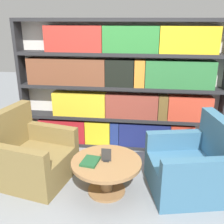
# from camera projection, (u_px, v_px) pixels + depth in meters

# --- Properties ---
(ground_plane) EXTENTS (14.00, 14.00, 0.00)m
(ground_plane) POSITION_uv_depth(u_px,v_px,m) (107.00, 203.00, 2.99)
(ground_plane) COLOR gray
(bookshelf) EXTENTS (3.13, 0.30, 1.99)m
(bookshelf) POSITION_uv_depth(u_px,v_px,m) (121.00, 88.00, 4.00)
(bookshelf) COLOR silver
(bookshelf) RESTS_ON ground_plane
(armchair_left) EXTENTS (1.01, 0.99, 0.92)m
(armchair_left) POSITION_uv_depth(u_px,v_px,m) (31.00, 157.00, 3.37)
(armchair_left) COLOR olive
(armchair_left) RESTS_ON ground_plane
(armchair_right) EXTENTS (1.00, 0.99, 0.92)m
(armchair_right) POSITION_uv_depth(u_px,v_px,m) (191.00, 168.00, 3.14)
(armchair_right) COLOR #386684
(armchair_right) RESTS_ON ground_plane
(coffee_table) EXTENTS (0.83, 0.83, 0.42)m
(coffee_table) POSITION_uv_depth(u_px,v_px,m) (106.00, 170.00, 3.10)
(coffee_table) COLOR olive
(coffee_table) RESTS_ON ground_plane
(table_sign) EXTENTS (0.11, 0.06, 0.16)m
(table_sign) POSITION_uv_depth(u_px,v_px,m) (106.00, 156.00, 3.03)
(table_sign) COLOR black
(table_sign) RESTS_ON coffee_table
(stray_book) EXTENTS (0.22, 0.27, 0.03)m
(stray_book) POSITION_uv_depth(u_px,v_px,m) (90.00, 161.00, 3.02)
(stray_book) COLOR #1E512D
(stray_book) RESTS_ON coffee_table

